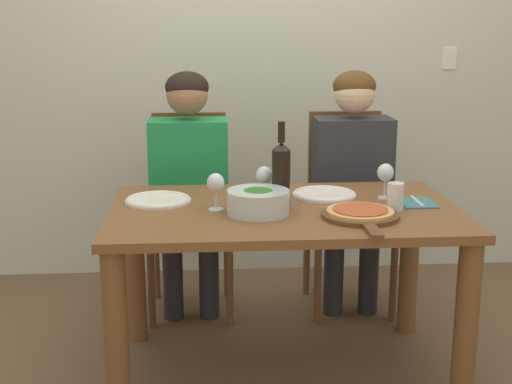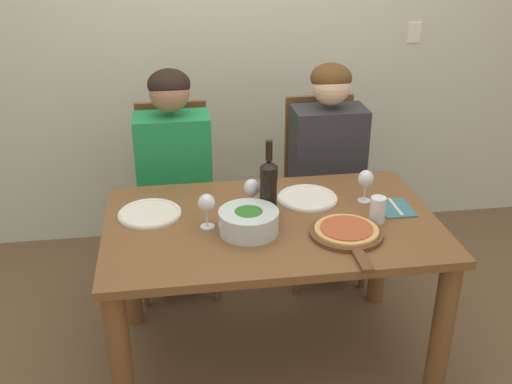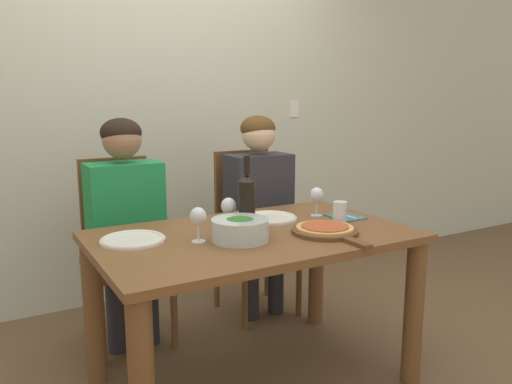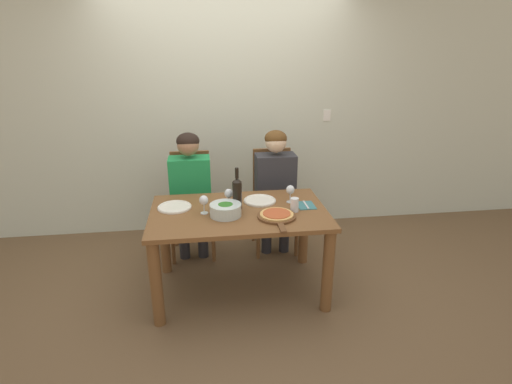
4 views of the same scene
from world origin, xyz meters
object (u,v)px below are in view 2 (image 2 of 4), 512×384
dinner_plate_right (307,198)px  wine_glass_right (366,180)px  chair_right (321,183)px  person_woman (174,165)px  chair_left (176,192)px  wine_glass_centre (252,189)px  person_man (328,156)px  fork_on_napkin (395,208)px  wine_bottle (269,187)px  dinner_plate_left (150,213)px  broccoli_bowl (249,221)px  wine_glass_left (207,205)px  pizza_on_board (347,233)px  water_tumbler (378,210)px

dinner_plate_right → wine_glass_right: 0.27m
chair_right → person_woman: bearing=-171.7°
chair_left → wine_glass_centre: chair_left is taller
person_man → fork_on_napkin: person_man is taller
person_man → person_woman: bearing=180.0°
wine_bottle → fork_on_napkin: wine_bottle is taller
dinner_plate_left → dinner_plate_right: bearing=3.9°
wine_bottle → dinner_plate_left: wine_bottle is taller
person_man → wine_glass_centre: 0.74m
dinner_plate_left → wine_glass_right: bearing=-0.2°
person_man → broccoli_bowl: (-0.53, -0.73, 0.04)m
chair_right → wine_glass_right: bearing=-87.6°
person_woman → wine_glass_right: bearing=-32.2°
person_woman → broccoli_bowl: (0.28, -0.73, 0.04)m
person_man → wine_glass_right: size_ratio=8.15×
person_woman → wine_glass_centre: size_ratio=8.15×
chair_right → dinner_plate_right: (-0.22, -0.60, 0.21)m
chair_right → wine_glass_left: chair_right is taller
wine_glass_right → person_man: bearing=92.9°
wine_glass_centre → chair_right: bearing=53.9°
chair_right → fork_on_napkin: (0.14, -0.74, 0.20)m
chair_right → broccoli_bowl: 1.03m
chair_right → wine_glass_left: (-0.69, -0.79, 0.30)m
dinner_plate_left → wine_glass_right: size_ratio=1.81×
wine_bottle → pizza_on_board: size_ratio=0.79×
wine_glass_left → water_tumbler: (0.71, -0.06, -0.05)m
fork_on_napkin → chair_left: bearing=142.1°
wine_glass_left → dinner_plate_left: bearing=148.7°
dinner_plate_right → fork_on_napkin: (0.36, -0.15, -0.01)m
wine_bottle → pizza_on_board: bearing=-37.4°
wine_glass_left → person_man: bearing=44.1°
chair_right → wine_bottle: bearing=-120.3°
person_man → dinner_plate_right: 0.53m
chair_left → broccoli_bowl: (0.28, -0.85, 0.25)m
chair_right → dinner_plate_left: size_ratio=3.68×
wine_bottle → broccoli_bowl: (-0.10, -0.12, -0.09)m
broccoli_bowl → dinner_plate_left: 0.45m
water_tumbler → chair_right: bearing=91.3°
dinner_plate_right → water_tumbler: size_ratio=2.44×
chair_left → wine_glass_right: (0.84, -0.65, 0.30)m
person_man → water_tumbler: person_man is taller
dinner_plate_left → pizza_on_board: 0.84m
chair_right → dinner_plate_left: 1.15m
person_man → broccoli_bowl: size_ratio=5.00×
wine_glass_left → dinner_plate_right: bearing=22.4°
wine_glass_right → water_tumbler: wine_glass_right is taller
dinner_plate_left → wine_glass_right: (0.96, -0.00, 0.10)m
dinner_plate_left → person_woman: bearing=77.4°
dinner_plate_left → wine_glass_left: bearing=-31.3°
chair_right → person_man: bearing=-90.0°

